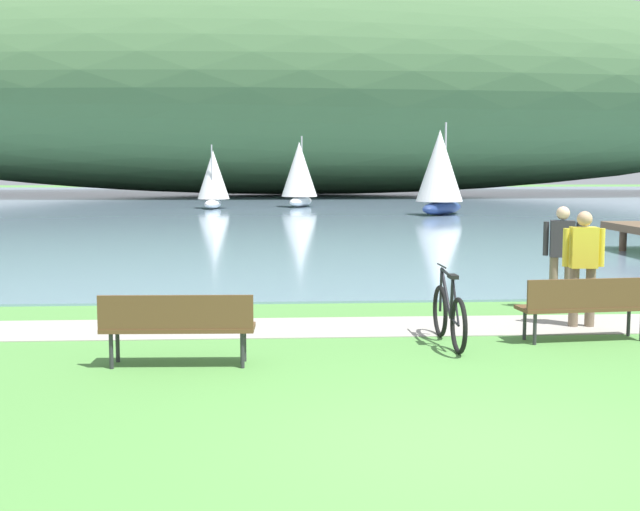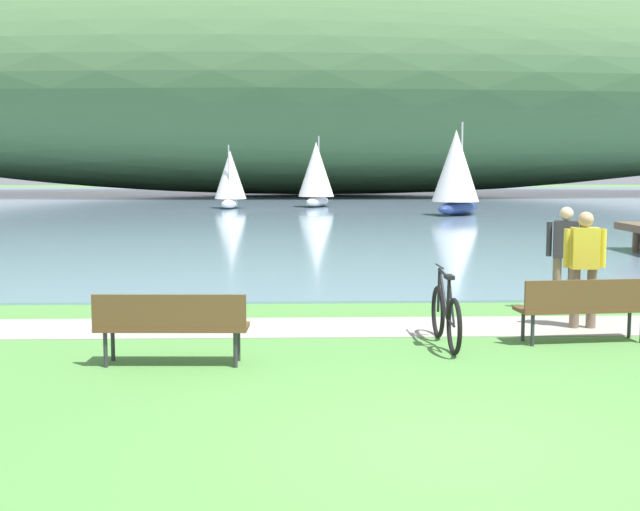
# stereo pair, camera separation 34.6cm
# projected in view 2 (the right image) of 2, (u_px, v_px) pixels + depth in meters

# --- Properties ---
(ground_plane) EXTENTS (200.00, 200.00, 0.00)m
(ground_plane) POSITION_uv_depth(u_px,v_px,m) (449.00, 448.00, 6.86)
(ground_plane) COLOR #518E42
(bay_water) EXTENTS (180.00, 80.00, 0.04)m
(bay_water) POSITION_uv_depth(u_px,v_px,m) (314.00, 202.00, 53.88)
(bay_water) COLOR #7A99B2
(bay_water) RESTS_ON ground
(distant_hillside) EXTENTS (96.40, 28.00, 17.41)m
(distant_hillside) POSITION_uv_depth(u_px,v_px,m) (316.00, 90.00, 68.06)
(distant_hillside) COLOR #42663D
(distant_hillside) RESTS_ON bay_water
(shoreline_path) EXTENTS (60.00, 1.50, 0.01)m
(shoreline_path) POSITION_uv_depth(u_px,v_px,m) (383.00, 327.00, 12.04)
(shoreline_path) COLOR #A39E93
(shoreline_path) RESTS_ON ground
(park_bench_near_camera) EXTENTS (1.84, 0.65, 0.88)m
(park_bench_near_camera) POSITION_uv_depth(u_px,v_px,m) (585.00, 305.00, 10.90)
(park_bench_near_camera) COLOR brown
(park_bench_near_camera) RESTS_ON ground
(park_bench_further_along) EXTENTS (1.82, 0.54, 0.88)m
(park_bench_further_along) POSITION_uv_depth(u_px,v_px,m) (171.00, 322.00, 9.66)
(park_bench_further_along) COLOR brown
(park_bench_further_along) RESTS_ON ground
(bicycle_leaning_near_bench) EXTENTS (0.10, 1.77, 1.01)m
(bicycle_leaning_near_bench) POSITION_uv_depth(u_px,v_px,m) (446.00, 316.00, 10.76)
(bicycle_leaning_near_bench) COLOR black
(bicycle_leaning_near_bench) RESTS_ON ground
(person_at_shoreline) EXTENTS (0.59, 0.31, 1.71)m
(person_at_shoreline) POSITION_uv_depth(u_px,v_px,m) (565.00, 252.00, 13.28)
(person_at_shoreline) COLOR #72604C
(person_at_shoreline) RESTS_ON ground
(person_on_the_grass) EXTENTS (0.61, 0.25, 1.71)m
(person_on_the_grass) POSITION_uv_depth(u_px,v_px,m) (584.00, 262.00, 11.84)
(person_on_the_grass) COLOR #72604C
(person_on_the_grass) RESTS_ON ground
(sailboat_nearest_to_shore) EXTENTS (1.90, 3.05, 3.53)m
(sailboat_nearest_to_shore) POSITION_uv_depth(u_px,v_px,m) (230.00, 179.00, 45.60)
(sailboat_nearest_to_shore) COLOR white
(sailboat_nearest_to_shore) RESTS_ON bay_water
(sailboat_mid_bay) EXTENTS (2.56, 3.61, 4.09)m
(sailboat_mid_bay) POSITION_uv_depth(u_px,v_px,m) (316.00, 174.00, 47.04)
(sailboat_mid_bay) COLOR white
(sailboat_mid_bay) RESTS_ON bay_water
(sailboat_toward_hillside) EXTENTS (3.33, 3.70, 4.45)m
(sailboat_toward_hillside) POSITION_uv_depth(u_px,v_px,m) (456.00, 171.00, 38.91)
(sailboat_toward_hillside) COLOR navy
(sailboat_toward_hillside) RESTS_ON bay_water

